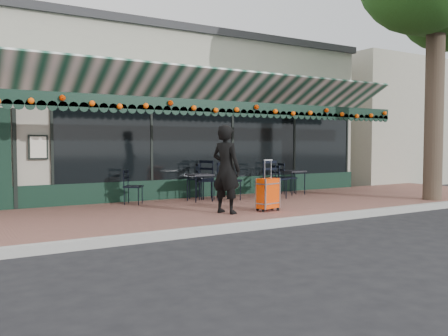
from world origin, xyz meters
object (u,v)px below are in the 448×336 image
chair_a_left (270,181)px  chair_b_right (205,181)px  chair_a_right (287,178)px  suitcase (268,194)px  cafe_table_a (293,173)px  woman (226,169)px  chair_b_left (201,179)px  cafe_table_b (200,177)px  chair_a_front (275,179)px  chair_b_front (229,181)px  chair_solo (133,187)px

chair_a_left → chair_b_right: bearing=-94.0°
chair_a_right → suitcase: bearing=147.9°
cafe_table_a → woman: bearing=-148.9°
chair_a_right → chair_b_left: bearing=99.6°
suitcase → chair_b_left: size_ratio=1.07×
cafe_table_b → chair_a_front: (1.94, -0.52, -0.11)m
chair_b_front → chair_a_front: bearing=-34.7°
chair_a_right → chair_a_front: 1.30m
cafe_table_a → chair_solo: size_ratio=0.82×
chair_b_left → cafe_table_b: bearing=-52.4°
suitcase → cafe_table_b: (-0.44, 2.24, 0.24)m
suitcase → chair_a_right: 3.56m
chair_b_right → chair_b_left: bearing=58.0°
woman → chair_b_front: 2.20m
chair_a_left → chair_b_right: chair_b_right is taller
chair_a_left → chair_solo: size_ratio=1.04×
chair_a_right → chair_b_right: (-2.63, 0.07, 0.02)m
chair_a_right → chair_a_front: bearing=140.2°
chair_a_left → chair_a_right: (0.80, 0.24, 0.02)m
chair_a_left → chair_b_left: bearing=-96.4°
cafe_table_a → chair_a_left: size_ratio=0.79×
woman → chair_a_right: (3.46, 2.33, -0.46)m
chair_b_left → chair_b_right: chair_b_left is taller
suitcase → chair_a_right: suitcase is taller
chair_a_right → cafe_table_b: bearing=108.2°
chair_b_right → cafe_table_a: bearing=-77.8°
suitcase → chair_b_left: suitcase is taller
cafe_table_a → chair_a_right: chair_a_right is taller
chair_a_left → chair_solo: 3.80m
suitcase → chair_b_left: (-0.17, 2.67, 0.14)m
suitcase → chair_b_front: suitcase is taller
woman → suitcase: 1.09m
suitcase → chair_b_left: 2.68m
cafe_table_b → chair_a_front: size_ratio=0.67×
chair_a_right → chair_b_front: chair_b_front is taller
cafe_table_b → woman: bearing=-103.3°
chair_b_left → chair_b_front: chair_b_left is taller
chair_b_right → chair_solo: (-1.96, -0.05, -0.06)m
chair_a_left → chair_b_right: 1.86m
suitcase → cafe_table_b: suitcase is taller
woman → chair_solo: bearing=4.4°
chair_b_left → suitcase: bearing=-16.9°
cafe_table_a → chair_a_front: size_ratio=0.67×
chair_b_right → cafe_table_b: bearing=153.1°
chair_a_left → chair_a_front: bearing=-18.0°
woman → chair_b_left: bearing=-38.0°
chair_a_right → cafe_table_a: bearing=-161.2°
suitcase → chair_a_front: bearing=34.8°
chair_b_front → cafe_table_a: bearing=-15.9°
woman → chair_b_front: (1.18, 1.80, -0.42)m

